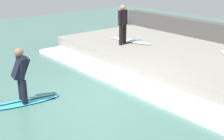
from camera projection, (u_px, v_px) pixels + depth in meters
The scene contains 7 objects.
ground_plane at pixel (97, 98), 8.50m from camera, with size 28.00×28.00×0.00m, color #426B60.
concrete_ledge at pixel (191, 61), 10.89m from camera, with size 4.40×10.91×0.48m, color gray.
wave_foam_crest at pixel (135, 84), 9.33m from camera, with size 1.01×10.36×0.13m, color white.
surfboard_riding at pixel (24, 102), 8.20m from camera, with size 2.01×0.79×0.07m.
surfer_riding at pixel (21, 72), 7.93m from camera, with size 0.50×0.64×1.44m.
surfer_waiting_near at pixel (123, 22), 11.98m from camera, with size 0.50×0.33×1.53m.
surfboard_waiting_near at pixel (130, 41), 12.69m from camera, with size 0.85×2.07×0.06m.
Camera 1 is at (-4.63, -6.28, 3.48)m, focal length 50.00 mm.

